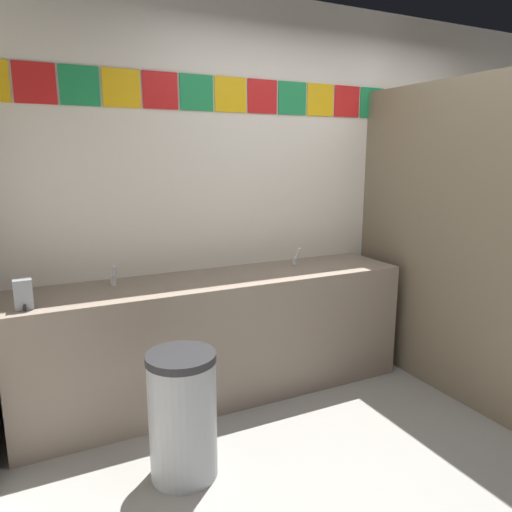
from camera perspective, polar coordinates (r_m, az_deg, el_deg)
The scene contains 9 objects.
ground_plane at distance 3.01m, azimuth 24.08°, elevation -21.31°, with size 10.03×10.03×0.00m, color gray.
wall_back at distance 3.73m, azimuth 7.08°, elevation 7.89°, with size 4.56×0.09×2.67m.
vanity_counter at distance 3.23m, azimuth -4.50°, elevation -9.54°, with size 2.58×0.56×0.82m.
faucet_left at distance 3.02m, azimuth -16.75°, elevation -2.52°, with size 0.04×0.10×0.14m.
faucet_right at distance 3.45m, azimuth 4.82°, elevation -0.25°, with size 0.04×0.10×0.14m.
soap_dispenser at distance 2.74m, azimuth -26.21°, elevation -4.16°, with size 0.09×0.09×0.16m.
stall_divider at distance 3.38m, azimuth 26.30°, elevation 1.18°, with size 0.92×1.59×2.09m.
toilet at distance 4.25m, azimuth 22.06°, elevation -6.74°, with size 0.39×0.49×0.74m.
trash_bin at distance 2.53m, azimuth -8.80°, elevation -18.40°, with size 0.35×0.35×0.66m.
Camera 1 is at (-2.03, -1.55, 1.60)m, focal length 33.23 mm.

